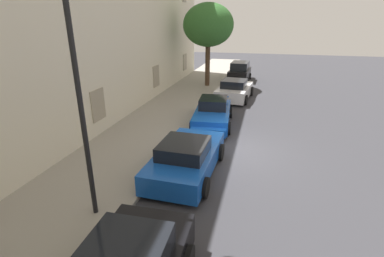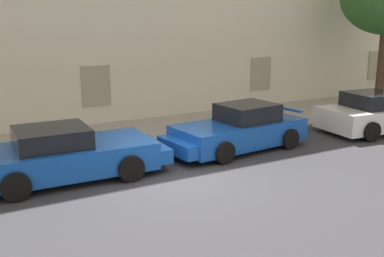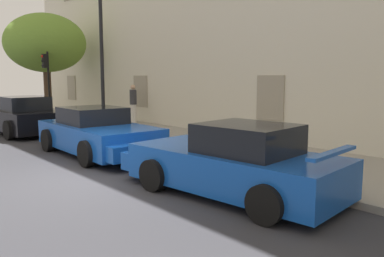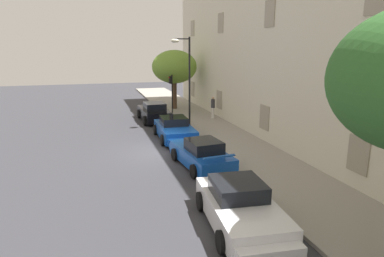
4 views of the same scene
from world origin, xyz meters
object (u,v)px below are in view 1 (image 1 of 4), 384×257
sportscar_tail_end (235,90)px  street_lamp (89,62)px  sportscar_yellow_flank (188,156)px  tree_midblock (208,25)px  hatchback_parked (240,72)px  sportscar_white_middle (212,115)px

sportscar_tail_end → street_lamp: size_ratio=0.77×
sportscar_yellow_flank → tree_midblock: 15.35m
hatchback_parked → tree_midblock: bearing=143.6°
sportscar_white_middle → hatchback_parked: hatchback_parked is taller
sportscar_yellow_flank → hatchback_parked: bearing=-0.8°
tree_midblock → sportscar_white_middle: bearing=-166.9°
sportscar_white_middle → hatchback_parked: 12.68m
sportscar_tail_end → sportscar_white_middle: bearing=174.9°
sportscar_yellow_flank → sportscar_white_middle: size_ratio=1.02×
street_lamp → hatchback_parked: bearing=-4.8°
sportscar_white_middle → hatchback_parked: bearing=-1.2°
tree_midblock → street_lamp: 17.87m
sportscar_tail_end → hatchback_parked: hatchback_parked is taller
sportscar_yellow_flank → street_lamp: 5.30m
sportscar_yellow_flank → hatchback_parked: (17.84, -0.24, 0.18)m
sportscar_tail_end → street_lamp: 15.23m
tree_midblock → street_lamp: size_ratio=1.03×
hatchback_parked → tree_midblock: tree_midblock is taller
sportscar_yellow_flank → sportscar_white_middle: bearing=0.2°
sportscar_white_middle → sportscar_tail_end: (6.12, -0.55, 0.02)m
tree_midblock → hatchback_parked: bearing=-36.4°
sportscar_yellow_flank → street_lamp: bearing=155.3°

